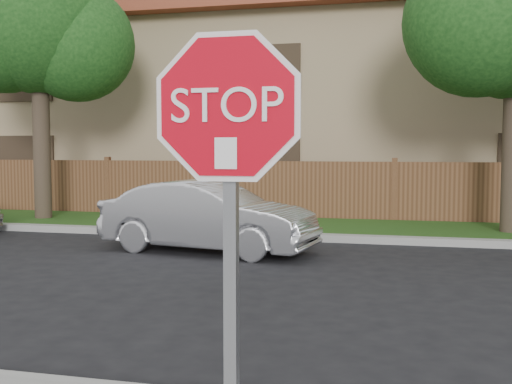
# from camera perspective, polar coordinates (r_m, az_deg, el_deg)

# --- Properties ---
(far_curb) EXTENTS (70.00, 0.30, 0.15)m
(far_curb) POSITION_cam_1_polar(r_m,az_deg,el_deg) (12.56, 12.89, -4.49)
(far_curb) COLOR gray
(far_curb) RESTS_ON ground
(grass_strip) EXTENTS (70.00, 3.00, 0.12)m
(grass_strip) POSITION_cam_1_polar(r_m,az_deg,el_deg) (14.19, 12.95, -3.55)
(grass_strip) COLOR #1E4714
(grass_strip) RESTS_ON ground
(fence) EXTENTS (70.00, 0.12, 1.60)m
(fence) POSITION_cam_1_polar(r_m,az_deg,el_deg) (15.71, 13.03, -0.10)
(fence) COLOR #52321D
(fence) RESTS_ON ground
(apartment_building) EXTENTS (35.20, 9.20, 7.20)m
(apartment_building) POSITION_cam_1_polar(r_m,az_deg,el_deg) (21.33, 13.24, 8.35)
(apartment_building) COLOR tan
(apartment_building) RESTS_ON ground
(tree_left) EXTENTS (4.80, 3.90, 7.78)m
(tree_left) POSITION_cam_1_polar(r_m,az_deg,el_deg) (16.85, -20.21, 15.15)
(tree_left) COLOR #382B21
(tree_left) RESTS_ON ground
(stop_sign) EXTENTS (1.01, 0.13, 2.55)m
(stop_sign) POSITION_cam_1_polar(r_m,az_deg,el_deg) (2.90, -2.64, 1.73)
(stop_sign) COLOR gray
(stop_sign) RESTS_ON sidewalk_near
(sedan_left) EXTENTS (4.23, 2.05, 1.34)m
(sedan_left) POSITION_cam_1_polar(r_m,az_deg,el_deg) (11.26, -4.58, -2.35)
(sedan_left) COLOR silver
(sedan_left) RESTS_ON ground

